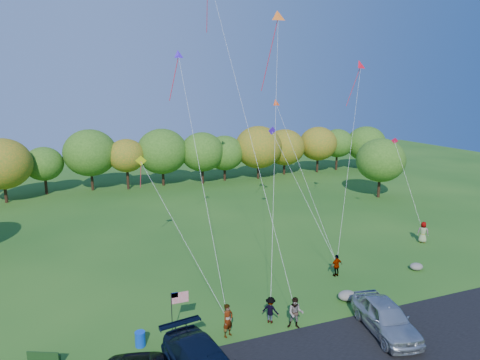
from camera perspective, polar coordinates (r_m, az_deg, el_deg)
The scene contains 15 objects.
ground at distance 26.86m, azimuth 6.87°, elevation -18.08°, with size 140.00×140.00×0.00m, color #1F5217.
asphalt_lane at distance 23.95m, azimuth 11.72°, elevation -22.30°, with size 44.00×6.00×0.06m, color black.
treeline at distance 59.11m, azimuth -7.73°, elevation 3.73°, with size 75.93×28.02×8.64m.
minivan_silver at distance 26.38m, azimuth 18.86°, elevation -16.92°, with size 2.11×5.24×1.79m, color #B1B5BC.
flyer_a at distance 24.81m, azimuth -1.62°, elevation -18.20°, with size 0.69×0.46×1.90m, color #4C4C59.
flyer_b at distance 25.71m, azimuth 7.42°, elevation -17.18°, with size 0.91×0.71×1.86m, color #4C4C59.
flyer_c at distance 26.16m, azimuth 4.09°, elevation -16.89°, with size 1.03×0.59×1.59m, color #4C4C59.
flyer_d at distance 32.54m, azimuth 12.76°, elevation -11.05°, with size 0.97×0.40×1.65m, color #4C4C59.
flyer_e at distance 41.57m, azimuth 23.22°, elevation -6.41°, with size 0.93×0.60×1.90m, color #4C4C59.
park_bench at distance 24.74m, azimuth -24.76°, elevation -20.81°, with size 1.55×0.89×0.88m.
trash_barrel at distance 24.85m, azimuth -13.16°, elevation -19.94°, with size 0.55×0.55×0.82m, color blue.
flag_assembly at distance 24.52m, azimuth -8.42°, elevation -15.90°, with size 0.98×0.64×2.66m.
boulder_near at distance 29.54m, azimuth 14.09°, elevation -14.73°, with size 1.24×0.97×0.62m, color gray.
boulder_far at distance 35.60m, azimuth 22.45°, elevation -10.62°, with size 1.01×0.84×0.53m, color gray.
kites_aloft at distance 37.06m, azimuth 4.60°, elevation 16.69°, with size 24.34×7.77×15.53m.
Camera 1 is at (-11.19, -20.35, 13.49)m, focal length 32.00 mm.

